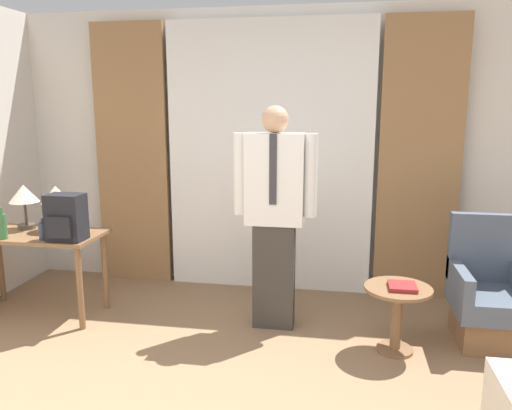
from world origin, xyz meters
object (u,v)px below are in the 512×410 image
table_lamp_left (24,197)px  bottle_near_edge (2,226)px  bottle_by_lamp (43,231)px  side_table (397,308)px  armchair (488,299)px  table_lamp_right (56,198)px  person (275,210)px  book (402,287)px  desk (35,246)px  backpack (66,218)px

table_lamp_left → bottle_near_edge: table_lamp_left is taller
table_lamp_left → bottle_by_lamp: size_ratio=2.23×
side_table → bottle_by_lamp: bearing=-179.9°
armchair → bottle_by_lamp: bearing=-174.9°
table_lamp_right → side_table: 2.94m
person → armchair: (1.66, 0.02, -0.64)m
table_lamp_left → bottle_near_edge: (0.02, -0.34, -0.18)m
table_lamp_right → book: size_ratio=1.92×
person → armchair: size_ratio=1.87×
desk → bottle_near_edge: bearing=-122.9°
armchair → table_lamp_left: bearing=-179.9°
bottle_near_edge → book: size_ratio=1.29×
table_lamp_left → armchair: bearing=0.1°
bottle_by_lamp → book: bottle_by_lamp is taller
desk → table_lamp_left: (-0.15, 0.13, 0.40)m
table_lamp_left → book: table_lamp_left is taller
person → side_table: (0.95, -0.29, -0.63)m
bottle_by_lamp → person: size_ratio=0.10×
backpack → armchair: bearing=5.1°
bottle_near_edge → bottle_by_lamp: bearing=5.4°
person → armchair: person is taller
bottle_near_edge → side_table: bearing=0.7°
bottle_by_lamp → armchair: size_ratio=0.18×
table_lamp_left → armchair: 3.92m
side_table → table_lamp_left: bearing=174.5°
bottle_by_lamp → person: bearing=9.0°
side_table → desk: bearing=176.7°
bottle_near_edge → table_lamp_left: bearing=93.0°
table_lamp_right → backpack: bearing=-48.7°
table_lamp_right → backpack: table_lamp_right is taller
bottle_by_lamp → armchair: 3.54m
bottle_near_edge → bottle_by_lamp: 0.34m
backpack → book: backpack is taller
bottle_by_lamp → person: 1.88m
backpack → table_lamp_left: bearing=152.6°
armchair → desk: bearing=-177.9°
bottle_near_edge → backpack: size_ratio=0.69×
side_table → book: bearing=-43.4°
person → armchair: 1.78m
bottle_near_edge → person: person is taller
table_lamp_left → bottle_near_edge: size_ratio=1.50×
person → book: person is taller
armchair → side_table: size_ratio=1.91×
table_lamp_right → person: bearing=-0.5°
bottle_by_lamp → bottle_near_edge: bearing=-174.6°
bottle_near_edge → person: 2.21m
bottle_by_lamp → side_table: size_ratio=0.35×
desk → person: 2.08m
table_lamp_right → table_lamp_left: bearing=180.0°
bottle_near_edge → bottle_by_lamp: (0.34, 0.03, -0.04)m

